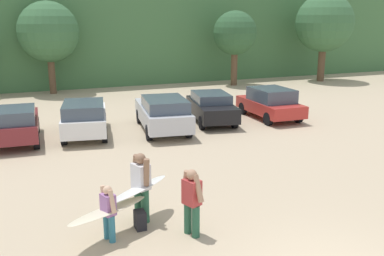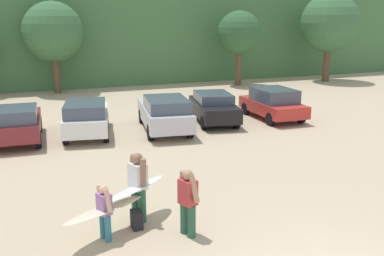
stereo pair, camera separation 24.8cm
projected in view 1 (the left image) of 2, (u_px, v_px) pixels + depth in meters
name	position (u px, v px, depth m)	size (l,w,h in m)	color
hillside_ridge	(77.00, 30.00, 35.54)	(108.00, 12.00, 8.15)	#427042
tree_center	(49.00, 32.00, 27.97)	(3.99, 3.99, 6.10)	brown
tree_left	(235.00, 34.00, 31.71)	(3.26, 3.26, 5.56)	brown
tree_far_left	(324.00, 23.00, 33.80)	(4.58, 4.58, 6.94)	brown
parked_car_maroon	(13.00, 124.00, 17.06)	(2.13, 4.07, 1.53)	maroon
parked_car_white	(85.00, 117.00, 18.14)	(2.52, 4.43, 1.55)	white
parked_car_silver	(163.00, 113.00, 18.99)	(2.58, 5.02, 1.59)	silver
parked_car_black	(211.00, 107.00, 20.73)	(2.52, 4.43, 1.42)	black
parked_car_red	(270.00, 103.00, 21.45)	(2.03, 4.07, 1.55)	#B72D28
person_adult	(141.00, 183.00, 10.40)	(0.44, 0.71, 1.74)	#26593F
person_child	(108.00, 210.00, 9.48)	(0.34, 0.56, 1.32)	teal
person_companion	(192.00, 199.00, 9.68)	(0.41, 0.71, 1.60)	#26593F
surfboard_white	(139.00, 188.00, 10.32)	(2.01, 1.70, 0.22)	white
surfboard_cream	(109.00, 210.00, 9.57)	(2.17, 1.47, 0.16)	beige
backpack_dropped	(140.00, 220.00, 10.14)	(0.24, 0.34, 0.45)	black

